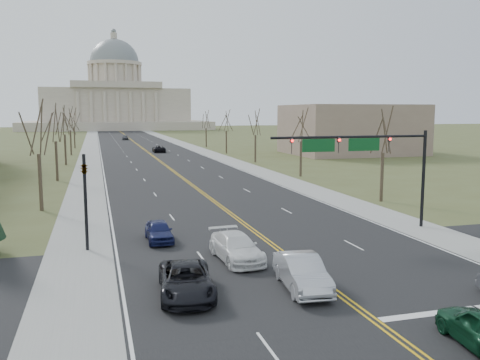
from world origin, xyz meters
TOP-DOWN VIEW (x-y plane):
  - ground at (0.00, 0.00)m, footprint 600.00×600.00m
  - road at (0.00, 110.00)m, footprint 20.00×380.00m
  - cross_road at (0.00, 6.00)m, footprint 120.00×14.00m
  - sidewalk_left at (-12.00, 110.00)m, footprint 4.00×380.00m
  - sidewalk_right at (12.00, 110.00)m, footprint 4.00×380.00m
  - center_line at (0.00, 110.00)m, footprint 0.42×380.00m
  - edge_line_left at (-9.80, 110.00)m, footprint 0.15×380.00m
  - edge_line_right at (9.80, 110.00)m, footprint 0.15×380.00m
  - stop_bar at (5.00, -1.00)m, footprint 9.50×0.50m
  - capitol at (0.00, 249.91)m, footprint 90.00×60.00m
  - signal_mast at (7.45, 13.50)m, footprint 12.12×0.44m
  - signal_left at (-11.50, 13.50)m, footprint 0.32×0.36m
  - tree_r_0 at (15.50, 24.00)m, footprint 3.74×3.74m
  - tree_l_0 at (-15.50, 28.00)m, footprint 3.96×3.96m
  - tree_r_1 at (15.50, 44.00)m, footprint 3.74×3.74m
  - tree_l_1 at (-15.50, 48.00)m, footprint 3.96×3.96m
  - tree_r_2 at (15.50, 64.00)m, footprint 3.74×3.74m
  - tree_l_2 at (-15.50, 68.00)m, footprint 3.96×3.96m
  - tree_r_3 at (15.50, 84.00)m, footprint 3.74×3.74m
  - tree_l_3 at (-15.50, 88.00)m, footprint 3.96×3.96m
  - tree_r_4 at (15.50, 104.00)m, footprint 3.74×3.74m
  - tree_l_4 at (-15.50, 108.00)m, footprint 3.96×3.96m
  - bldg_right_mass at (40.00, 76.00)m, footprint 25.00×20.00m
  - car_sb_inner_lead at (-1.40, 3.38)m, footprint 2.24×5.14m
  - car_sb_outer_lead at (-6.95, 4.00)m, footprint 2.94×5.50m
  - car_sb_inner_second at (-3.17, 8.88)m, footprint 2.51×5.40m
  - car_sb_outer_second at (-6.95, 14.51)m, footprint 1.65×4.07m
  - car_far_nb at (2.27, 90.84)m, footprint 2.43×5.28m
  - car_far_sb at (-1.85, 142.64)m, footprint 1.87×4.44m

SIDE VIEW (x-z plane):
  - ground at x=0.00m, z-range 0.00..0.00m
  - road at x=0.00m, z-range 0.00..0.01m
  - cross_road at x=0.00m, z-range 0.00..0.01m
  - sidewalk_left at x=-12.00m, z-range 0.00..0.03m
  - sidewalk_right at x=12.00m, z-range 0.00..0.03m
  - center_line at x=0.00m, z-range 0.01..0.02m
  - edge_line_left at x=-9.80m, z-range 0.01..0.02m
  - edge_line_right at x=9.80m, z-range 0.01..0.02m
  - stop_bar at x=5.00m, z-range 0.01..0.02m
  - car_sb_outer_second at x=-6.95m, z-range 0.01..1.39m
  - car_far_nb at x=2.27m, z-range 0.01..1.48m
  - car_sb_outer_lead at x=-6.95m, z-range 0.01..1.48m
  - car_far_sb at x=-1.85m, z-range 0.01..1.51m
  - car_sb_inner_second at x=-3.17m, z-range 0.01..1.54m
  - car_sb_inner_lead at x=-1.40m, z-range 0.01..1.66m
  - signal_left at x=-11.50m, z-range 0.71..6.71m
  - bldg_right_mass at x=40.00m, z-range 0.00..10.00m
  - signal_mast at x=7.45m, z-range 2.16..9.36m
  - tree_r_0 at x=15.50m, z-range 2.30..10.80m
  - tree_r_1 at x=15.50m, z-range 2.30..10.80m
  - tree_r_2 at x=15.50m, z-range 2.30..10.80m
  - tree_r_3 at x=15.50m, z-range 2.30..10.80m
  - tree_r_4 at x=15.50m, z-range 2.30..10.80m
  - tree_l_0 at x=-15.50m, z-range 2.44..11.44m
  - tree_l_1 at x=-15.50m, z-range 2.44..11.44m
  - tree_l_2 at x=-15.50m, z-range 2.44..11.44m
  - tree_l_3 at x=-15.50m, z-range 2.44..11.44m
  - tree_l_4 at x=-15.50m, z-range 2.44..11.44m
  - capitol at x=0.00m, z-range -10.80..39.20m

